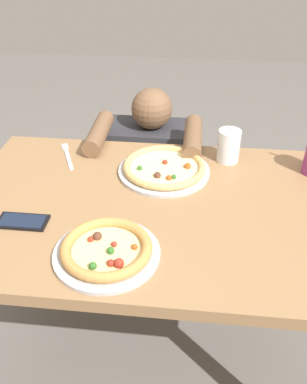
{
  "coord_description": "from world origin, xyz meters",
  "views": [
    {
      "loc": [
        0.12,
        -1.06,
        1.53
      ],
      "look_at": [
        -0.0,
        0.02,
        0.78
      ],
      "focal_mm": 39.28,
      "sensor_mm": 36.0,
      "label": 1
    }
  ],
  "objects_px": {
    "water_cup_clear": "(229,145)",
    "cell_phone": "(22,221)",
    "diner_seated": "(152,188)",
    "pizza_far": "(164,168)",
    "fork": "(67,155)",
    "pizza_near": "(107,250)"
  },
  "relations": [
    {
      "from": "water_cup_clear",
      "to": "cell_phone",
      "type": "bearing_deg",
      "value": -144.68
    },
    {
      "from": "diner_seated",
      "to": "pizza_far",
      "type": "bearing_deg",
      "value": -77.89
    },
    {
      "from": "water_cup_clear",
      "to": "diner_seated",
      "type": "bearing_deg",
      "value": 134.67
    },
    {
      "from": "fork",
      "to": "cell_phone",
      "type": "bearing_deg",
      "value": -92.92
    },
    {
      "from": "cell_phone",
      "to": "diner_seated",
      "type": "bearing_deg",
      "value": 68.33
    },
    {
      "from": "pizza_far",
      "to": "fork",
      "type": "height_order",
      "value": "pizza_far"
    },
    {
      "from": "water_cup_clear",
      "to": "diner_seated",
      "type": "relative_size",
      "value": 0.14
    },
    {
      "from": "pizza_near",
      "to": "fork",
      "type": "relative_size",
      "value": 1.51
    },
    {
      "from": "pizza_far",
      "to": "water_cup_clear",
      "type": "height_order",
      "value": "water_cup_clear"
    },
    {
      "from": "diner_seated",
      "to": "cell_phone",
      "type": "bearing_deg",
      "value": -111.67
    },
    {
      "from": "fork",
      "to": "diner_seated",
      "type": "xyz_separation_m",
      "value": [
        0.28,
        0.35,
        -0.36
      ]
    },
    {
      "from": "pizza_near",
      "to": "diner_seated",
      "type": "height_order",
      "value": "diner_seated"
    },
    {
      "from": "fork",
      "to": "diner_seated",
      "type": "bearing_deg",
      "value": 51.23
    },
    {
      "from": "pizza_near",
      "to": "diner_seated",
      "type": "xyz_separation_m",
      "value": [
        0.02,
        0.87,
        -0.38
      ]
    },
    {
      "from": "pizza_near",
      "to": "pizza_far",
      "type": "relative_size",
      "value": 0.9
    },
    {
      "from": "pizza_near",
      "to": "fork",
      "type": "distance_m",
      "value": 0.58
    },
    {
      "from": "cell_phone",
      "to": "pizza_far",
      "type": "bearing_deg",
      "value": 39.68
    },
    {
      "from": "water_cup_clear",
      "to": "cell_phone",
      "type": "distance_m",
      "value": 0.76
    },
    {
      "from": "water_cup_clear",
      "to": "fork",
      "type": "xyz_separation_m",
      "value": [
        -0.6,
        -0.03,
        -0.06
      ]
    },
    {
      "from": "pizza_far",
      "to": "cell_phone",
      "type": "xyz_separation_m",
      "value": [
        -0.39,
        -0.33,
        -0.01
      ]
    },
    {
      "from": "water_cup_clear",
      "to": "fork",
      "type": "height_order",
      "value": "water_cup_clear"
    },
    {
      "from": "water_cup_clear",
      "to": "fork",
      "type": "bearing_deg",
      "value": -177.24
    }
  ]
}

